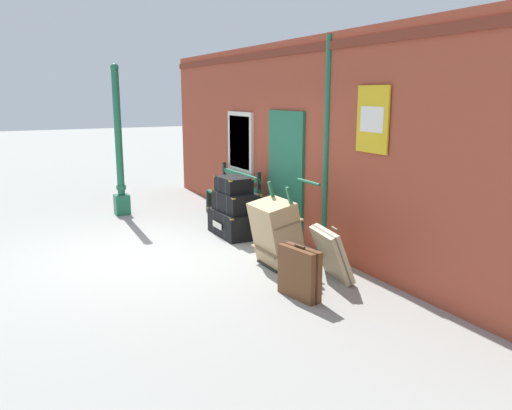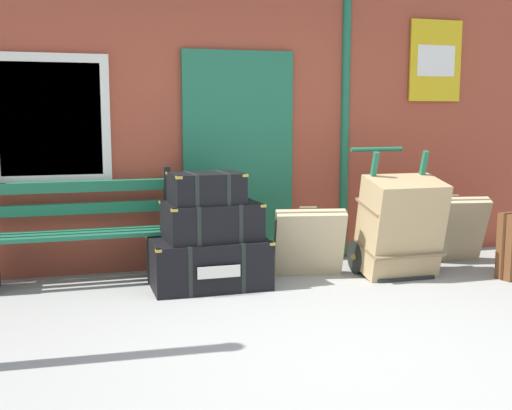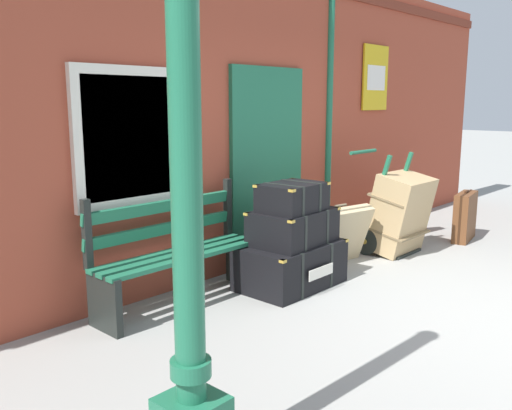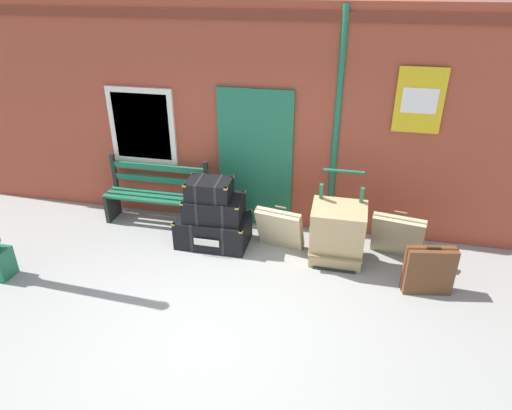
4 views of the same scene
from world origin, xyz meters
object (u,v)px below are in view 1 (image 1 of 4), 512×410
steamer_trunk_top (234,185)px  suitcase_cream (299,273)px  platform_bench (234,197)px  suitcase_tan (265,229)px  lamp_post (120,159)px  suitcase_oxblood (332,254)px  porters_trolley (287,246)px  large_brown_trunk (276,233)px  steamer_trunk_middle (236,202)px  steamer_trunk_base (236,223)px

steamer_trunk_top → suitcase_cream: size_ratio=0.97×
platform_bench → suitcase_tan: 2.03m
lamp_post → suitcase_cream: bearing=9.3°
steamer_trunk_top → suitcase_oxblood: size_ratio=0.87×
lamp_post → steamer_trunk_top: 2.77m
porters_trolley → suitcase_tan: bearing=175.3°
suitcase_oxblood → porters_trolley: bearing=-166.0°
platform_bench → suitcase_oxblood: 3.58m
lamp_post → suitcase_tan: 3.76m
platform_bench → porters_trolley: bearing=-9.1°
suitcase_tan → porters_trolley: bearing=-4.7°
platform_bench → lamp_post: bearing=-127.6°
porters_trolley → large_brown_trunk: bearing=-90.0°
steamer_trunk_middle → suitcase_tan: size_ratio=1.21×
large_brown_trunk → suitcase_tan: size_ratio=1.37×
platform_bench → suitcase_oxblood: (3.57, -0.25, -0.10)m
lamp_post → suitcase_cream: (5.30, 0.87, -0.80)m
large_brown_trunk → steamer_trunk_top: bearing=174.7°
suitcase_oxblood → platform_bench: bearing=176.0°
platform_bench → steamer_trunk_base: 1.14m
lamp_post → large_brown_trunk: (4.18, 1.19, -0.63)m
steamer_trunk_top → platform_bench: bearing=155.4°
suitcase_oxblood → suitcase_tan: size_ratio=1.05×
suitcase_cream → suitcase_oxblood: bearing=115.8°
large_brown_trunk → suitcase_cream: (1.12, -0.32, -0.17)m
lamp_post → suitcase_oxblood: size_ratio=4.03×
large_brown_trunk → platform_bench: bearing=167.3°
platform_bench → suitcase_cream: platform_bench is taller
suitcase_cream → porters_trolley: bearing=156.1°
lamp_post → suitcase_tan: size_ratio=4.23×
steamer_trunk_top → large_brown_trunk: bearing=-5.3°
platform_bench → suitcase_cream: bearing=-13.6°
platform_bench → suitcase_oxblood: size_ratio=2.20×
steamer_trunk_middle → suitcase_cream: 2.91m
steamer_trunk_base → steamer_trunk_top: bearing=-126.4°
lamp_post → steamer_trunk_top: bearing=29.4°
steamer_trunk_middle → suitcase_tan: (0.93, 0.06, -0.26)m
steamer_trunk_base → porters_trolley: (1.75, -0.01, 0.06)m
suitcase_oxblood → lamp_post: bearing=-162.5°
large_brown_trunk → suitcase_tan: bearing=162.9°
suitcase_cream → lamp_post: bearing=-170.7°
lamp_post → steamer_trunk_middle: lamp_post is taller
platform_bench → steamer_trunk_top: 1.19m
lamp_post → porters_trolley: 4.48m
steamer_trunk_top → large_brown_trunk: steamer_trunk_top is taller
suitcase_cream → suitcase_tan: size_ratio=0.94×
suitcase_cream → large_brown_trunk: bearing=164.1°
suitcase_cream → steamer_trunk_base: bearing=169.9°
steamer_trunk_middle → suitcase_oxblood: (2.52, 0.19, -0.24)m
platform_bench → large_brown_trunk: (2.78, -0.63, 0.03)m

